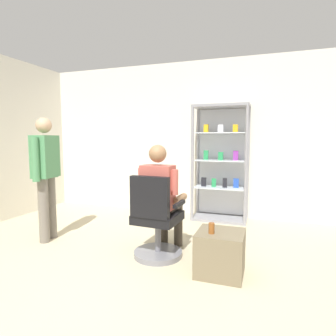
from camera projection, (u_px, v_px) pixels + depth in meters
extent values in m
plane|color=#C6B793|center=(120.00, 302.00, 2.37)|extent=(7.20, 7.20, 0.00)
cube|color=silver|center=(201.00, 139.00, 5.05)|extent=(6.00, 0.10, 2.70)
cylinder|color=gray|center=(192.00, 164.00, 4.63)|extent=(0.05, 0.05, 1.90)
cylinder|color=gray|center=(246.00, 165.00, 4.36)|extent=(0.05, 0.05, 1.90)
cylinder|color=gray|center=(198.00, 162.00, 5.01)|extent=(0.05, 0.05, 1.90)
cylinder|color=gray|center=(248.00, 163.00, 4.73)|extent=(0.05, 0.05, 1.90)
cube|color=gray|center=(221.00, 106.00, 4.59)|extent=(0.90, 0.45, 0.04)
cube|color=gray|center=(219.00, 218.00, 4.78)|extent=(0.90, 0.45, 0.04)
cube|color=silver|center=(222.00, 162.00, 4.88)|extent=(0.84, 0.02, 1.80)
cube|color=silver|center=(220.00, 187.00, 4.72)|extent=(0.82, 0.39, 0.02)
cube|color=black|center=(204.00, 182.00, 4.78)|extent=(0.08, 0.05, 0.15)
cube|color=#268C4C|center=(214.00, 183.00, 4.72)|extent=(0.08, 0.04, 0.14)
cube|color=black|center=(225.00, 183.00, 4.66)|extent=(0.08, 0.05, 0.15)
cube|color=#264CB2|center=(236.00, 183.00, 4.63)|extent=(0.09, 0.03, 0.15)
cube|color=silver|center=(220.00, 160.00, 4.68)|extent=(0.82, 0.39, 0.02)
cube|color=#268C4C|center=(206.00, 155.00, 4.74)|extent=(0.07, 0.04, 0.15)
cube|color=#268C4C|center=(221.00, 156.00, 4.65)|extent=(0.08, 0.05, 0.13)
cube|color=purple|center=(236.00, 155.00, 4.62)|extent=(0.08, 0.04, 0.15)
cube|color=silver|center=(221.00, 133.00, 4.63)|extent=(0.82, 0.39, 0.02)
cube|color=gold|center=(206.00, 129.00, 4.69)|extent=(0.08, 0.05, 0.13)
cube|color=silver|center=(221.00, 128.00, 4.59)|extent=(0.09, 0.04, 0.12)
cube|color=gold|center=(235.00, 128.00, 4.54)|extent=(0.08, 0.05, 0.12)
cylinder|color=slate|center=(158.00, 254.00, 3.30)|extent=(0.56, 0.56, 0.06)
cylinder|color=slate|center=(158.00, 236.00, 3.27)|extent=(0.07, 0.07, 0.41)
cube|color=black|center=(158.00, 217.00, 3.25)|extent=(0.51, 0.51, 0.10)
cube|color=black|center=(150.00, 197.00, 3.03)|extent=(0.44, 0.11, 0.45)
cube|color=black|center=(179.00, 204.00, 3.13)|extent=(0.06, 0.30, 0.04)
cube|color=black|center=(138.00, 200.00, 3.33)|extent=(0.06, 0.30, 0.04)
cylinder|color=#3F382D|center=(172.00, 206.00, 3.39)|extent=(0.16, 0.41, 0.14)
cylinder|color=#3F382D|center=(178.00, 224.00, 3.60)|extent=(0.11, 0.11, 0.56)
cylinder|color=#3F382D|center=(157.00, 204.00, 3.46)|extent=(0.16, 0.41, 0.14)
cylinder|color=#3F382D|center=(164.00, 222.00, 3.67)|extent=(0.11, 0.11, 0.56)
cube|color=#BF594C|center=(158.00, 187.00, 3.21)|extent=(0.37, 0.24, 0.50)
sphere|color=#99704C|center=(158.00, 154.00, 3.18)|extent=(0.20, 0.20, 0.20)
cylinder|color=#BF594C|center=(174.00, 182.00, 3.13)|extent=(0.09, 0.09, 0.28)
cylinder|color=#99704C|center=(180.00, 199.00, 3.32)|extent=(0.10, 0.30, 0.08)
cylinder|color=#BF594C|center=(142.00, 180.00, 3.28)|extent=(0.09, 0.09, 0.28)
cylinder|color=#99704C|center=(149.00, 196.00, 3.47)|extent=(0.10, 0.30, 0.08)
cube|color=#72664C|center=(220.00, 253.00, 2.85)|extent=(0.46, 0.45, 0.43)
cylinder|color=brown|center=(212.00, 228.00, 2.77)|extent=(0.06, 0.06, 0.11)
cylinder|color=slate|center=(51.00, 207.00, 3.88)|extent=(0.13, 0.13, 0.85)
cylinder|color=#4C8C59|center=(54.00, 157.00, 3.94)|extent=(0.09, 0.09, 0.55)
cylinder|color=slate|center=(44.00, 210.00, 3.70)|extent=(0.13, 0.13, 0.85)
cylinder|color=#4C8C59|center=(35.00, 160.00, 3.51)|extent=(0.09, 0.09, 0.55)
cube|color=#4C8C59|center=(45.00, 156.00, 3.72)|extent=(0.29, 0.40, 0.55)
sphere|color=tan|center=(44.00, 125.00, 3.68)|extent=(0.20, 0.20, 0.20)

